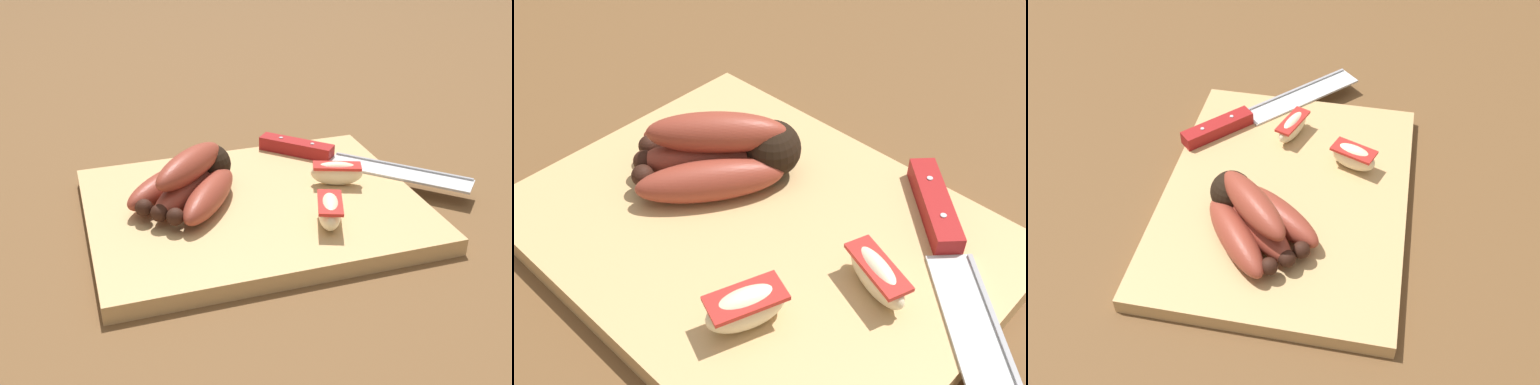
# 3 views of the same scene
# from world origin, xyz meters

# --- Properties ---
(ground_plane) EXTENTS (6.00, 6.00, 0.00)m
(ground_plane) POSITION_xyz_m (0.00, 0.00, 0.00)
(ground_plane) COLOR brown
(cutting_board) EXTENTS (0.38, 0.29, 0.02)m
(cutting_board) POSITION_xyz_m (-0.01, -0.01, 0.01)
(cutting_board) COLOR tan
(cutting_board) RESTS_ON ground_plane
(banana_bunch) EXTENTS (0.15, 0.15, 0.06)m
(banana_bunch) POSITION_xyz_m (0.06, -0.03, 0.04)
(banana_bunch) COLOR black
(banana_bunch) RESTS_ON cutting_board
(chefs_knife) EXTENTS (0.22, 0.21, 0.02)m
(chefs_knife) POSITION_xyz_m (-0.14, -0.08, 0.03)
(chefs_knife) COLOR silver
(chefs_knife) RESTS_ON cutting_board
(apple_wedge_near) EXTENTS (0.07, 0.04, 0.03)m
(apple_wedge_near) POSITION_xyz_m (-0.12, -0.02, 0.04)
(apple_wedge_near) COLOR beige
(apple_wedge_near) RESTS_ON cutting_board
(apple_wedge_middle) EXTENTS (0.04, 0.06, 0.03)m
(apple_wedge_middle) POSITION_xyz_m (-0.07, 0.07, 0.04)
(apple_wedge_middle) COLOR beige
(apple_wedge_middle) RESTS_ON cutting_board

